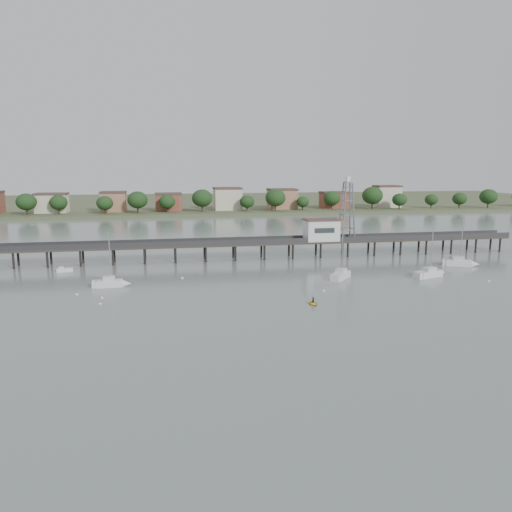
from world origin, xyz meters
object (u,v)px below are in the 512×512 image
at_px(sailboat_d, 433,273).
at_px(yellow_dinghy, 313,304).
at_px(lattice_tower, 347,211).
at_px(white_tender, 64,270).
at_px(sailboat_e, 463,263).
at_px(sailboat_c, 343,274).
at_px(sailboat_b, 114,283).
at_px(pier, 220,244).

height_order(sailboat_d, yellow_dinghy, sailboat_d).
bearing_deg(sailboat_d, yellow_dinghy, -171.79).
bearing_deg(lattice_tower, white_tender, -173.76).
relative_size(sailboat_d, white_tender, 3.61).
bearing_deg(sailboat_e, sailboat_c, -145.32).
height_order(sailboat_b, yellow_dinghy, sailboat_b).
bearing_deg(pier, lattice_tower, 0.00).
bearing_deg(sailboat_c, lattice_tower, 19.05).
bearing_deg(sailboat_d, lattice_tower, 89.95).
relative_size(pier, sailboat_e, 12.50).
height_order(pier, sailboat_b, sailboat_b).
xyz_separation_m(lattice_tower, sailboat_c, (-9.50, -23.43, -10.45)).
bearing_deg(sailboat_e, lattice_tower, 164.18).
distance_m(sailboat_c, white_tender, 58.17).
distance_m(sailboat_c, sailboat_d, 18.50).
distance_m(sailboat_e, sailboat_d, 15.07).
height_order(white_tender, yellow_dinghy, yellow_dinghy).
height_order(pier, white_tender, pier).
distance_m(sailboat_d, white_tender, 76.48).
bearing_deg(sailboat_b, sailboat_c, -2.01).
height_order(lattice_tower, yellow_dinghy, lattice_tower).
distance_m(sailboat_d, yellow_dinghy, 33.77).
bearing_deg(sailboat_c, yellow_dinghy, -172.16).
bearing_deg(sailboat_b, sailboat_e, 3.18).
height_order(sailboat_b, white_tender, sailboat_b).
height_order(lattice_tower, sailboat_e, lattice_tower).
bearing_deg(white_tender, lattice_tower, -4.26).
relative_size(pier, yellow_dinghy, 59.05).
height_order(lattice_tower, white_tender, lattice_tower).
distance_m(sailboat_c, sailboat_e, 31.37).
relative_size(lattice_tower, sailboat_b, 1.45).
bearing_deg(sailboat_b, sailboat_d, -3.83).
relative_size(white_tender, yellow_dinghy, 1.36).
bearing_deg(sailboat_c, sailboat_b, 130.28).
xyz_separation_m(sailboat_d, white_tender, (-74.20, 18.55, -0.25)).
bearing_deg(sailboat_d, sailboat_c, 153.89).
bearing_deg(yellow_dinghy, sailboat_d, 26.94).
bearing_deg(sailboat_b, pier, 44.41).
distance_m(sailboat_b, white_tender, 19.42).
relative_size(sailboat_d, yellow_dinghy, 4.92).
relative_size(sailboat_c, sailboat_e, 1.01).
xyz_separation_m(sailboat_c, yellow_dinghy, (-11.65, -17.74, -0.65)).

